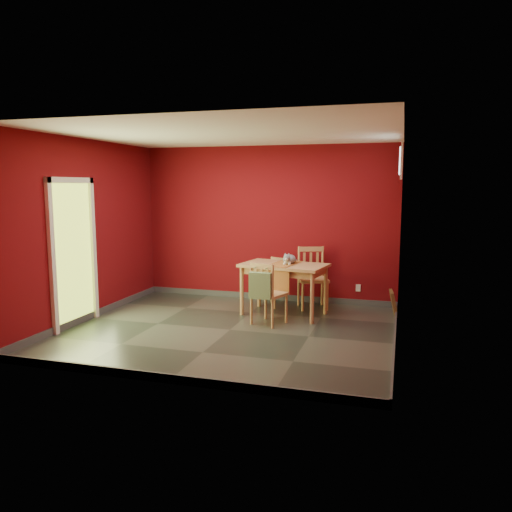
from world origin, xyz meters
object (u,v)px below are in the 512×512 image
(chair_far_left, at_px, (275,281))
(cat, at_px, (289,257))
(picture_frame, at_px, (393,303))
(dining_table, at_px, (284,270))
(chair_far_right, at_px, (312,277))
(tote_bag, at_px, (260,285))
(chair_near, at_px, (267,293))

(chair_far_left, distance_m, cat, 0.79)
(picture_frame, bearing_deg, dining_table, -164.72)
(chair_far_left, height_order, chair_far_right, chair_far_right)
(chair_far_left, height_order, tote_bag, tote_bag)
(tote_bag, relative_size, picture_frame, 1.12)
(chair_far_right, height_order, picture_frame, chair_far_right)
(chair_far_right, bearing_deg, chair_near, -110.52)
(chair_far_right, relative_size, tote_bag, 2.27)
(dining_table, xyz_separation_m, chair_far_right, (0.34, 0.59, -0.19))
(chair_far_right, bearing_deg, picture_frame, -6.08)
(dining_table, distance_m, chair_near, 0.66)
(chair_far_left, height_order, chair_near, chair_near)
(chair_far_right, bearing_deg, dining_table, -120.19)
(chair_far_right, height_order, chair_near, chair_far_right)
(chair_far_right, relative_size, cat, 2.53)
(dining_table, height_order, tote_bag, tote_bag)
(picture_frame, bearing_deg, cat, -165.98)
(dining_table, height_order, chair_far_left, same)
(chair_far_left, relative_size, tote_bag, 1.82)
(chair_far_right, bearing_deg, tote_bag, -109.31)
(chair_near, relative_size, cat, 2.32)
(tote_bag, xyz_separation_m, cat, (0.22, 0.88, 0.29))
(chair_far_right, xyz_separation_m, tote_bag, (-0.50, -1.41, 0.10))
(dining_table, xyz_separation_m, picture_frame, (1.66, 0.45, -0.51))
(cat, height_order, picture_frame, cat)
(dining_table, distance_m, chair_far_right, 0.71)
(dining_table, relative_size, picture_frame, 3.54)
(dining_table, distance_m, tote_bag, 0.84)
(dining_table, distance_m, picture_frame, 1.79)
(chair_near, bearing_deg, tote_bag, -102.22)
(chair_near, xyz_separation_m, cat, (0.18, 0.66, 0.43))
(dining_table, height_order, chair_far_right, chair_far_right)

